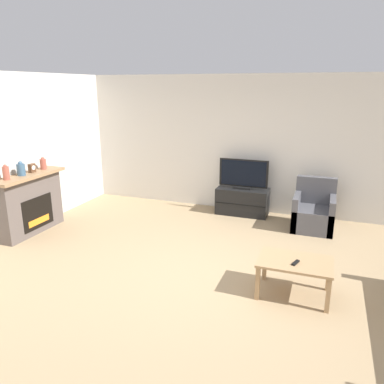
# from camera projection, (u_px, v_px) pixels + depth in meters

# --- Properties ---
(ground_plane) EXTENTS (24.00, 24.00, 0.00)m
(ground_plane) POSITION_uv_depth(u_px,v_px,m) (206.00, 277.00, 5.03)
(ground_plane) COLOR #9E8460
(wall_back) EXTENTS (12.00, 0.06, 2.70)m
(wall_back) POSITION_uv_depth(u_px,v_px,m) (254.00, 145.00, 7.37)
(wall_back) COLOR beige
(wall_back) RESTS_ON ground
(fireplace) EXTENTS (0.45, 1.38, 1.04)m
(fireplace) POSITION_uv_depth(u_px,v_px,m) (29.00, 203.00, 6.43)
(fireplace) COLOR #564C47
(fireplace) RESTS_ON ground
(mantel_vase_left) EXTENTS (0.10, 0.10, 0.25)m
(mantel_vase_left) POSITION_uv_depth(u_px,v_px,m) (6.00, 173.00, 5.88)
(mantel_vase_left) COLOR #994C3D
(mantel_vase_left) RESTS_ON fireplace
(mantel_vase_centre_left) EXTENTS (0.13, 0.13, 0.24)m
(mantel_vase_centre_left) POSITION_uv_depth(u_px,v_px,m) (21.00, 169.00, 6.16)
(mantel_vase_centre_left) COLOR #385670
(mantel_vase_centre_left) RESTS_ON fireplace
(mantel_vase_right) EXTENTS (0.11, 0.11, 0.22)m
(mantel_vase_right) POSITION_uv_depth(u_px,v_px,m) (43.00, 164.00, 6.63)
(mantel_vase_right) COLOR #994C3D
(mantel_vase_right) RESTS_ON fireplace
(mantel_clock) EXTENTS (0.08, 0.11, 0.15)m
(mantel_clock) POSITION_uv_depth(u_px,v_px,m) (32.00, 168.00, 6.39)
(mantel_clock) COLOR brown
(mantel_clock) RESTS_ON fireplace
(tv_stand) EXTENTS (1.01, 0.47, 0.52)m
(tv_stand) POSITION_uv_depth(u_px,v_px,m) (242.00, 201.00, 7.43)
(tv_stand) COLOR black
(tv_stand) RESTS_ON ground
(tv) EXTENTS (0.96, 0.18, 0.58)m
(tv) POSITION_uv_depth(u_px,v_px,m) (243.00, 175.00, 7.28)
(tv) COLOR black
(tv) RESTS_ON tv_stand
(armchair) EXTENTS (0.70, 0.76, 0.89)m
(armchair) POSITION_uv_depth(u_px,v_px,m) (314.00, 213.00, 6.67)
(armchair) COLOR #4C4C51
(armchair) RESTS_ON ground
(coffee_table) EXTENTS (0.87, 0.59, 0.46)m
(coffee_table) POSITION_uv_depth(u_px,v_px,m) (295.00, 266.00, 4.49)
(coffee_table) COLOR #A37F56
(coffee_table) RESTS_ON ground
(remote) EXTENTS (0.08, 0.16, 0.02)m
(remote) POSITION_uv_depth(u_px,v_px,m) (296.00, 263.00, 4.40)
(remote) COLOR black
(remote) RESTS_ON coffee_table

